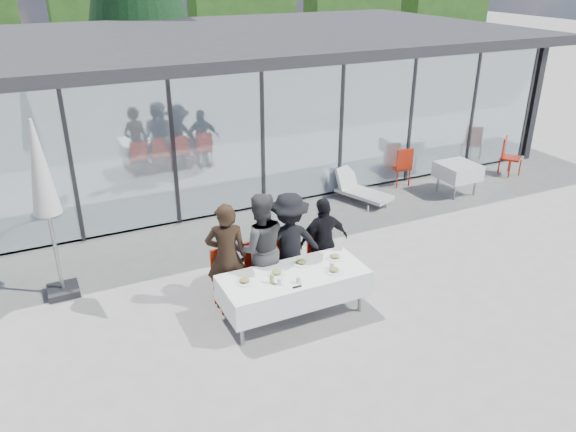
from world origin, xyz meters
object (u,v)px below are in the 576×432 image
Objects in this scene: diner_a at (227,257)px; plate_b at (277,273)px; diner_chair_b at (259,267)px; market_umbrella at (42,181)px; dining_table at (294,286)px; diner_d at (323,242)px; spare_chair_a at (508,154)px; lounger at (359,189)px; diner_b at (260,248)px; diner_chair_c at (288,261)px; diner_chair_d at (321,253)px; plate_d at (335,257)px; spare_chair_b at (402,165)px; plate_a at (244,281)px; diner_chair_a at (227,275)px; plate_c at (302,263)px; folded_eyeglasses at (297,287)px; spare_table_right at (458,171)px; juice_bottle at (272,279)px; plate_extra at (334,270)px; diner_c at (289,244)px.

plate_b is at bearing 153.29° from diner_a.
market_umbrella reaches higher than diner_chair_b.
diner_d is at bearing 37.62° from dining_table.
spare_chair_a is 4.40m from lounger.
diner_chair_b is at bearing -78.49° from diner_b.
diner_chair_c reaches higher than dining_table.
market_umbrella is (-4.11, 1.48, 1.48)m from diner_chair_d.
plate_d is at bearing 11.02° from dining_table.
diner_d is at bearing -2.80° from diner_chair_b.
diner_a is 9.08m from spare_chair_a.
diner_chair_b is 1.00× the size of spare_chair_b.
diner_b reaches higher than plate_a.
spare_chair_a is (8.66, 2.64, 0.00)m from diner_chair_a.
diner_chair_d is at bearing -159.18° from diner_a.
folded_eyeglasses is (-0.37, -0.59, -0.02)m from plate_c.
spare_chair_b is 0.33× the size of market_umbrella.
spare_table_right is at bearing 26.76° from dining_table.
juice_bottle is at bearing 31.48° from diner_d.
folded_eyeglasses is (-1.03, -1.06, -0.03)m from diner_d.
diner_chair_a is 1.76m from plate_d.
diner_chair_b is 6.40m from spare_table_right.
diner_chair_b is 1.00× the size of diner_chair_d.
dining_table is 8.10× the size of plate_b.
spare_chair_a is (7.84, 3.39, -0.00)m from dining_table.
diner_b is 1.91× the size of spare_chair_a.
juice_bottle is at bearing -153.73° from plate_c.
plate_b is 0.19× the size of lounger.
dining_table is 0.75× the size of market_umbrella.
plate_a is (0.05, -0.60, -0.13)m from diner_a.
diner_chair_c is 6.96× the size of folded_eyeglasses.
plate_extra is at bearing -48.56° from diner_chair_b.
spare_chair_b is at bearing 31.46° from diner_chair_b.
plate_c is (1.07, -0.47, -0.13)m from diner_a.
diner_chair_d reaches higher than folded_eyeglasses.
plate_b is (-0.50, -0.65, 0.24)m from diner_chair_c.
lounger is at bearing -126.22° from diner_c.
spare_chair_a is (6.94, 2.64, 0.00)m from diner_chair_d.
diner_b is 1.28× the size of lounger.
diner_chair_b is 0.67× the size of lounger.
diner_chair_c is (0.52, 0.00, 0.00)m from diner_chair_b.
diner_chair_d is at bearing 21.58° from plate_a.
spare_table_right is 0.88× the size of spare_chair_a.
diner_d reaches higher than lounger.
diner_b reaches higher than diner_d.
diner_c is at bearing -90.00° from diner_chair_c.
plate_c is at bearing -30.11° from market_umbrella.
diner_b is at bearing 133.18° from plate_extra.
plate_a is 1.03m from plate_c.
lounger is (2.56, 2.89, -0.52)m from diner_d.
spare_table_right is at bearing -16.30° from lounger.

